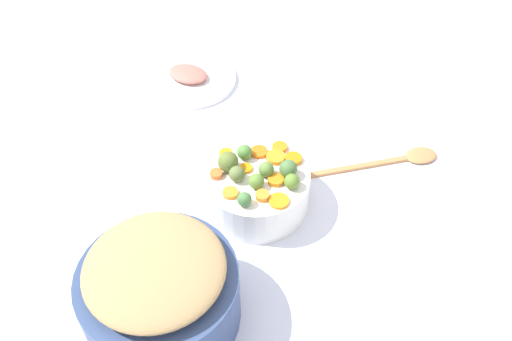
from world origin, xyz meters
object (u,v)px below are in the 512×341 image
metal_pot (161,296)px  ham_plate (191,79)px  wooden_spoon (400,159)px  serving_bowl_carrots (256,188)px

metal_pot → ham_plate: size_ratio=1.16×
wooden_spoon → metal_pot: bearing=39.6°
wooden_spoon → ham_plate: (0.51, -0.29, 0.00)m
metal_pot → wooden_spoon: metal_pot is taller
metal_pot → ham_plate: metal_pot is taller
serving_bowl_carrots → metal_pot: (0.16, 0.27, 0.02)m
serving_bowl_carrots → wooden_spoon: serving_bowl_carrots is taller
metal_pot → wooden_spoon: (-0.49, -0.40, -0.06)m
metal_pot → serving_bowl_carrots: bearing=-120.5°
metal_pot → wooden_spoon: 0.63m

